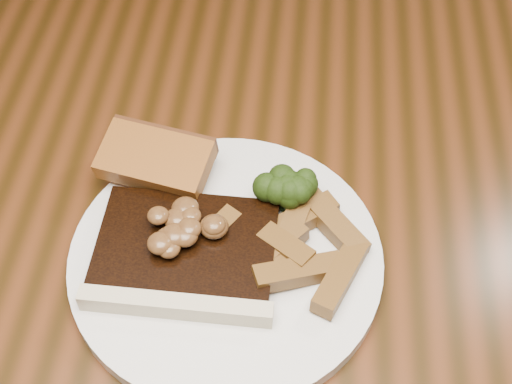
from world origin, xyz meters
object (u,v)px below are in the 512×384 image
steak (186,254)px  potato_wedges (305,260)px  plate (226,260)px  garlic_bread (157,173)px  dining_table (238,260)px  chair_far (141,8)px

steak → potato_wedges: same height
plate → potato_wedges: (0.07, -0.00, 0.02)m
garlic_bread → dining_table: bearing=-1.0°
chair_far → garlic_bread: size_ratio=8.83×
dining_table → plate: bearing=-92.2°
chair_far → potato_wedges: 0.79m
dining_table → chair_far: 0.67m
chair_far → garlic_bread: (0.16, -0.59, 0.26)m
chair_far → plate: chair_far is taller
garlic_bread → steak: bearing=-53.0°
plate → garlic_bread: (-0.08, 0.08, 0.02)m
garlic_bread → potato_wedges: potato_wedges is taller
plate → garlic_bread: size_ratio=2.73×
chair_far → steak: (0.21, -0.68, 0.26)m
dining_table → chair_far: chair_far is taller
plate → steak: steak is taller
plate → garlic_bread: garlic_bread is taller
dining_table → chair_far: size_ratio=1.73×
dining_table → garlic_bread: garlic_bread is taller
chair_far → garlic_bread: 0.67m
garlic_bread → potato_wedges: (0.15, -0.09, 0.00)m
dining_table → potato_wedges: potato_wedges is taller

